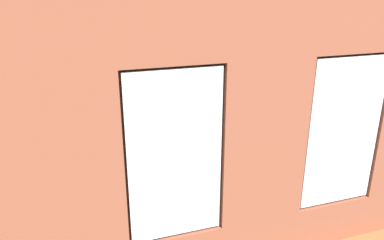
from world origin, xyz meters
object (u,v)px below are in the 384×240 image
at_px(couch_left, 306,134).
at_px(media_console, 24,182).
at_px(potted_plant_corner_near_left, 271,91).
at_px(potted_plant_by_left_couch, 257,116).
at_px(table_plant_small, 142,150).
at_px(potted_plant_mid_room_small, 218,124).
at_px(potted_plant_foreground_right, 44,124).
at_px(potted_plant_beside_window_right, 71,225).
at_px(remote_gray, 154,148).
at_px(coffee_table, 166,152).
at_px(tv_flatscreen, 17,143).
at_px(cup_ceramic, 165,147).
at_px(couch_by_window, 207,213).

xyz_separation_m(couch_left, media_console, (5.56, 0.18, -0.05)).
height_order(potted_plant_corner_near_left, potted_plant_by_left_couch, potted_plant_corner_near_left).
bearing_deg(table_plant_small, potted_plant_corner_near_left, -152.42).
bearing_deg(couch_left, potted_plant_corner_near_left, 179.81).
relative_size(media_console, potted_plant_mid_room_small, 2.06).
xyz_separation_m(potted_plant_foreground_right, potted_plant_beside_window_right, (-0.42, 3.94, 0.05)).
height_order(remote_gray, potted_plant_by_left_couch, potted_plant_by_left_couch).
bearing_deg(coffee_table, tv_flatscreen, 3.96).
bearing_deg(potted_plant_mid_room_small, media_console, 16.01).
bearing_deg(cup_ceramic, tv_flatscreen, 3.96).
distance_m(cup_ceramic, remote_gray, 0.22).
bearing_deg(potted_plant_corner_near_left, potted_plant_by_left_couch, 34.78).
bearing_deg(potted_plant_by_left_couch, potted_plant_mid_room_small, 21.48).
distance_m(coffee_table, potted_plant_corner_near_left, 3.75).
relative_size(couch_left, potted_plant_by_left_couch, 4.38).
height_order(couch_left, remote_gray, couch_left).
xyz_separation_m(couch_left, potted_plant_mid_room_small, (1.65, -0.94, 0.09)).
height_order(cup_ceramic, potted_plant_mid_room_small, potted_plant_mid_room_small).
relative_size(potted_plant_foreground_right, potted_plant_beside_window_right, 0.73).
bearing_deg(potted_plant_beside_window_right, remote_gray, -124.38).
bearing_deg(potted_plant_corner_near_left, media_console, 19.26).
distance_m(couch_left, media_console, 5.57).
bearing_deg(potted_plant_foreground_right, cup_ceramic, 140.61).
distance_m(potted_plant_mid_room_small, potted_plant_foreground_right, 3.71).
distance_m(cup_ceramic, media_console, 2.48).
relative_size(cup_ceramic, potted_plant_mid_room_small, 0.14).
relative_size(cup_ceramic, potted_plant_corner_near_left, 0.06).
distance_m(couch_left, coffee_table, 3.10).
xyz_separation_m(coffee_table, potted_plant_mid_room_small, (-1.44, -0.95, 0.04)).
bearing_deg(cup_ceramic, remote_gray, -26.89).
relative_size(potted_plant_mid_room_small, potted_plant_beside_window_right, 0.52).
distance_m(couch_by_window, potted_plant_mid_room_small, 3.32).
bearing_deg(tv_flatscreen, potted_plant_by_left_couch, -162.66).
height_order(cup_ceramic, potted_plant_foreground_right, potted_plant_foreground_right).
distance_m(couch_by_window, potted_plant_foreground_right, 4.44).
bearing_deg(potted_plant_foreground_right, remote_gray, 139.55).
bearing_deg(coffee_table, couch_left, -179.92).
height_order(couch_by_window, potted_plant_mid_room_small, couch_by_window).
distance_m(tv_flatscreen, potted_plant_mid_room_small, 4.10).
distance_m(tv_flatscreen, potted_plant_corner_near_left, 6.05).
distance_m(table_plant_small, potted_plant_corner_near_left, 4.20).
relative_size(couch_left, potted_plant_mid_room_small, 3.34).
height_order(couch_by_window, potted_plant_by_left_couch, couch_by_window).
bearing_deg(couch_left, couch_by_window, -51.39).
bearing_deg(potted_plant_by_left_couch, potted_plant_beside_window_right, 39.03).
height_order(potted_plant_by_left_couch, potted_plant_beside_window_right, potted_plant_beside_window_right).
bearing_deg(table_plant_small, potted_plant_by_left_couch, -153.78).
xyz_separation_m(cup_ceramic, potted_plant_corner_near_left, (-3.25, -1.82, 0.32)).
xyz_separation_m(couch_left, remote_gray, (3.30, -0.10, 0.11)).
bearing_deg(couch_by_window, coffee_table, -88.69).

